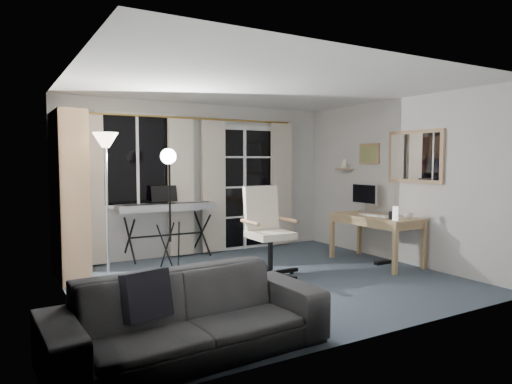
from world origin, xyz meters
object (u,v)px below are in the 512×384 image
at_px(bookshelf, 66,200).
at_px(sofa, 190,302).
at_px(studio_light, 169,170).
at_px(keyboard_piano, 167,208).
at_px(monitor, 364,195).
at_px(mug, 408,215).
at_px(desk, 376,221).
at_px(torchiere_lamp, 106,163).
at_px(office_chair, 265,223).

distance_m(bookshelf, sofa, 2.98).
bearing_deg(bookshelf, studio_light, -9.56).
distance_m(keyboard_piano, monitor, 3.03).
height_order(mug, sofa, sofa).
relative_size(monitor, mug, 4.40).
bearing_deg(desk, studio_light, 156.29).
distance_m(bookshelf, keyboard_piano, 1.49).
bearing_deg(mug, desk, 101.31).
height_order(monitor, sofa, monitor).
height_order(torchiere_lamp, studio_light, torchiere_lamp).
bearing_deg(studio_light, bookshelf, -164.03).
bearing_deg(bookshelf, monitor, -11.99).
height_order(studio_light, mug, studio_light).
bearing_deg(torchiere_lamp, keyboard_piano, 43.53).
relative_size(torchiere_lamp, studio_light, 1.07).
bearing_deg(monitor, mug, -97.63).
relative_size(studio_light, desk, 1.28).
xyz_separation_m(office_chair, sofa, (-1.78, -1.82, -0.27)).
height_order(keyboard_piano, desk, keyboard_piano).
bearing_deg(monitor, desk, -115.43).
xyz_separation_m(studio_light, desk, (2.73, -1.10, -0.75)).
bearing_deg(monitor, studio_light, 165.71).
distance_m(office_chair, sofa, 2.56).
relative_size(bookshelf, mug, 18.35).
xyz_separation_m(bookshelf, torchiere_lamp, (0.35, -0.66, 0.46)).
height_order(bookshelf, torchiere_lamp, bookshelf).
bearing_deg(torchiere_lamp, bookshelf, 118.30).
height_order(keyboard_piano, office_chair, office_chair).
distance_m(studio_light, monitor, 3.02).
relative_size(bookshelf, monitor, 4.17).
distance_m(keyboard_piano, mug, 3.44).
bearing_deg(mug, torchiere_lamp, 163.09).
distance_m(keyboard_piano, studio_light, 0.82).
bearing_deg(studio_light, keyboard_piano, 99.69).
bearing_deg(torchiere_lamp, desk, -9.95).
distance_m(mug, sofa, 3.80).
bearing_deg(office_chair, sofa, -133.37).
height_order(bookshelf, sofa, bookshelf).
distance_m(monitor, sofa, 4.28).
bearing_deg(sofa, desk, 21.41).
bearing_deg(studio_light, desk, 3.07).
bearing_deg(keyboard_piano, bookshelf, -163.86).
bearing_deg(desk, mug, -80.50).
height_order(bookshelf, mug, bookshelf).
distance_m(studio_light, mug, 3.31).
xyz_separation_m(keyboard_piano, studio_light, (-0.15, -0.57, 0.57)).
bearing_deg(office_chair, desk, -6.63).
xyz_separation_m(torchiere_lamp, monitor, (3.85, -0.19, -0.50)).
height_order(bookshelf, monitor, bookshelf).
xyz_separation_m(bookshelf, studio_light, (1.28, -0.20, 0.36)).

